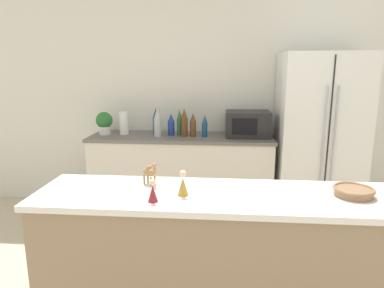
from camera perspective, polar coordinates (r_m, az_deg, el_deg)
wall_back at (r=4.10m, az=4.22°, el=6.98°), size 8.00×0.06×2.55m
back_counter at (r=3.96m, az=-1.76°, el=-5.17°), size 2.04×0.63×0.93m
refrigerator at (r=3.92m, az=20.31°, el=0.64°), size 0.86×0.69×1.83m
bar_counter at (r=2.17m, az=5.55°, el=-20.41°), size 2.17×0.54×0.98m
potted_plant at (r=4.03m, az=-14.41°, el=3.55°), size 0.19×0.19×0.26m
paper_towel_roll at (r=3.99m, az=-11.29°, el=3.42°), size 0.10×0.10×0.26m
microwave at (r=3.83m, az=9.23°, el=3.32°), size 0.48×0.37×0.28m
back_bottle_0 at (r=3.79m, az=-5.78°, el=3.52°), size 0.08×0.08×0.32m
back_bottle_1 at (r=3.86m, az=-3.50°, el=3.25°), size 0.07×0.07×0.25m
back_bottle_2 at (r=3.79m, az=-1.30°, el=3.56°), size 0.08×0.08×0.32m
back_bottle_3 at (r=3.78m, az=0.16°, el=3.18°), size 0.07×0.07×0.27m
back_bottle_4 at (r=3.77m, az=2.12°, el=2.99°), size 0.06×0.06×0.25m
back_bottle_5 at (r=3.90m, az=-6.03°, el=3.71°), size 0.07×0.07×0.31m
back_bottle_6 at (r=3.86m, az=-2.07°, el=3.60°), size 0.06×0.06×0.30m
fruit_bowl at (r=2.10m, az=25.33°, el=-7.12°), size 0.22×0.22×0.05m
camel_figurine at (r=2.08m, az=-7.06°, el=-4.54°), size 0.11×0.10×0.14m
wise_man_figurine_blue at (r=1.82m, az=-6.56°, el=-7.96°), size 0.05×0.05×0.12m
wise_man_figurine_crimson at (r=1.89m, az=-1.52°, el=-6.80°), size 0.06×0.06×0.14m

